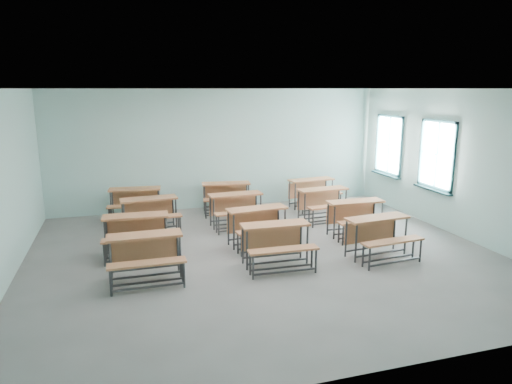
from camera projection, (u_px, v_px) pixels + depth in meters
room at (268, 175)px, 8.68m from camera, size 9.04×8.04×3.24m
desk_unit_r0c0 at (145, 251)px, 7.69m from camera, size 1.26×0.85×0.78m
desk_unit_r0c1 at (277, 239)px, 8.31m from camera, size 1.28×0.88×0.78m
desk_unit_r0c2 at (380, 231)px, 8.74m from camera, size 1.33×0.96×0.78m
desk_unit_r1c0 at (136, 229)px, 8.88m from camera, size 1.30×0.91×0.78m
desk_unit_r1c1 at (259, 221)px, 9.42m from camera, size 1.33×0.97×0.78m
desk_unit_r1c2 at (357, 213)px, 10.02m from camera, size 1.27×0.86×0.78m
desk_unit_r2c0 at (150, 210)px, 10.28m from camera, size 1.32×0.94×0.78m
desk_unit_r2c1 at (237, 205)px, 10.71m from camera, size 1.29×0.89×0.78m
desk_unit_r2c2 at (325, 200)px, 11.25m from camera, size 1.32×0.94×0.78m
desk_unit_r3c0 at (135, 199)px, 11.29m from camera, size 1.34×0.97×0.78m
desk_unit_r3c1 at (227, 193)px, 11.94m from camera, size 1.35×1.00×0.78m
desk_unit_r3c2 at (313, 189)px, 12.45m from camera, size 1.34×0.97×0.78m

